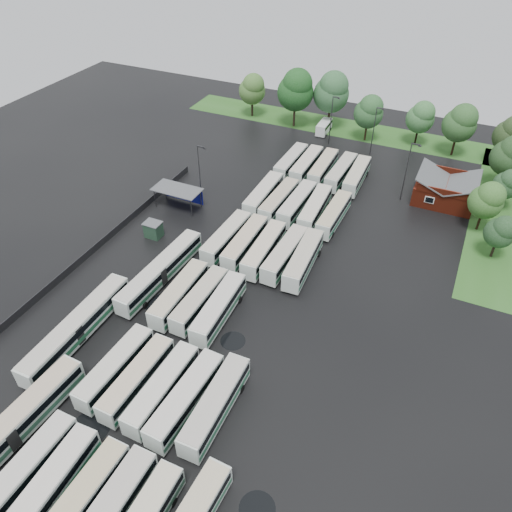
% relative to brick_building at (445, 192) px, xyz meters
% --- Properties ---
extents(ground, '(160.00, 160.00, 0.00)m').
position_rel_brick_building_xyz_m(ground, '(-24.00, -42.77, -1.87)').
color(ground, black).
rests_on(ground, ground).
extents(brick_building, '(10.07, 8.60, 5.39)m').
position_rel_brick_building_xyz_m(brick_building, '(0.00, 0.00, 0.00)').
color(brick_building, maroon).
rests_on(brick_building, ground).
extents(wash_shed, '(8.20, 4.20, 3.58)m').
position_rel_brick_building_xyz_m(wash_shed, '(-41.20, -20.74, 1.12)').
color(wash_shed, '#2D2D30').
rests_on(wash_shed, ground).
extents(utility_hut, '(2.70, 2.20, 2.62)m').
position_rel_brick_building_xyz_m(utility_hut, '(-40.20, -30.17, -0.55)').
color(utility_hut, '#1C3725').
rests_on(utility_hut, ground).
extents(grass_strip_north, '(80.00, 10.00, 0.01)m').
position_rel_brick_building_xyz_m(grass_strip_north, '(-22.00, 22.03, -1.86)').
color(grass_strip_north, '#2B5E1F').
rests_on(grass_strip_north, ground).
extents(grass_strip_east, '(10.00, 50.00, 0.01)m').
position_rel_brick_building_xyz_m(grass_strip_east, '(10.00, 0.03, -1.86)').
color(grass_strip_east, '#2B5E1F').
rests_on(grass_strip_east, ground).
extents(west_fence, '(0.10, 50.00, 1.20)m').
position_rel_brick_building_xyz_m(west_fence, '(-46.20, -34.77, -1.27)').
color(west_fence, '#2D2D30').
rests_on(west_fence, ground).
extents(bus_r0c0, '(2.57, 11.53, 3.20)m').
position_rel_brick_building_xyz_m(bus_r0c0, '(-28.44, -68.61, -0.10)').
color(bus_r0c0, silver).
rests_on(bus_r0c0, ground).
extents(bus_r0c1, '(2.94, 11.86, 3.28)m').
position_rel_brick_building_xyz_m(bus_r0c1, '(-25.24, -69.05, -0.06)').
color(bus_r0c1, silver).
rests_on(bus_r0c1, ground).
extents(bus_r0c2, '(2.64, 11.63, 3.23)m').
position_rel_brick_building_xyz_m(bus_r0c2, '(-21.81, -68.87, -0.09)').
color(bus_r0c2, silver).
rests_on(bus_r0c2, ground).
extents(bus_r1c0, '(2.79, 11.59, 3.21)m').
position_rel_brick_building_xyz_m(bus_r1c0, '(-28.40, -55.21, -0.10)').
color(bus_r1c0, silver).
rests_on(bus_r1c0, ground).
extents(bus_r1c1, '(2.64, 11.49, 3.19)m').
position_rel_brick_building_xyz_m(bus_r1c1, '(-25.22, -55.45, -0.11)').
color(bus_r1c1, silver).
rests_on(bus_r1c1, ground).
extents(bus_r1c2, '(2.65, 11.75, 3.26)m').
position_rel_brick_building_xyz_m(bus_r1c2, '(-21.93, -55.42, -0.07)').
color(bus_r1c2, silver).
rests_on(bus_r1c2, ground).
extents(bus_r1c3, '(3.07, 12.15, 3.35)m').
position_rel_brick_building_xyz_m(bus_r1c3, '(-18.85, -55.49, -0.02)').
color(bus_r1c3, silver).
rests_on(bus_r1c3, ground).
extents(bus_r1c4, '(2.80, 12.18, 3.38)m').
position_rel_brick_building_xyz_m(bus_r1c4, '(-15.58, -54.83, -0.01)').
color(bus_r1c4, silver).
rests_on(bus_r1c4, ground).
extents(bus_r2c0, '(2.73, 11.89, 3.30)m').
position_rel_brick_building_xyz_m(bus_r2c0, '(-28.23, -41.64, -0.05)').
color(bus_r2c0, silver).
rests_on(bus_r2c0, ground).
extents(bus_r2c1, '(2.63, 11.50, 3.19)m').
position_rel_brick_building_xyz_m(bus_r2c1, '(-25.23, -41.42, -0.11)').
color(bus_r2c1, silver).
rests_on(bus_r2c1, ground).
extents(bus_r2c2, '(3.00, 12.01, 3.32)m').
position_rel_brick_building_xyz_m(bus_r2c2, '(-22.16, -41.82, -0.04)').
color(bus_r2c2, silver).
rests_on(bus_r2c2, ground).
extents(bus_r3c0, '(2.87, 11.94, 3.30)m').
position_rel_brick_building_xyz_m(bus_r3c0, '(-28.37, -27.75, -0.05)').
color(bus_r3c0, silver).
rests_on(bus_r3c0, ground).
extents(bus_r3c1, '(2.67, 11.94, 3.31)m').
position_rel_brick_building_xyz_m(bus_r3c1, '(-25.23, -27.73, -0.04)').
color(bus_r3c1, silver).
rests_on(bus_r3c1, ground).
extents(bus_r3c2, '(2.89, 12.06, 3.34)m').
position_rel_brick_building_xyz_m(bus_r3c2, '(-21.95, -28.08, -0.03)').
color(bus_r3c2, silver).
rests_on(bus_r3c2, ground).
extents(bus_r3c3, '(2.86, 12.00, 3.32)m').
position_rel_brick_building_xyz_m(bus_r3c3, '(-18.70, -27.81, -0.04)').
color(bus_r3c3, silver).
rests_on(bus_r3c3, ground).
extents(bus_r3c4, '(3.19, 12.25, 3.38)m').
position_rel_brick_building_xyz_m(bus_r3c4, '(-15.77, -27.87, -0.01)').
color(bus_r3c4, silver).
rests_on(bus_r3c4, ground).
extents(bus_r4c0, '(2.72, 12.11, 3.36)m').
position_rel_brick_building_xyz_m(bus_r4c0, '(-28.29, -14.12, -0.02)').
color(bus_r4c0, silver).
rests_on(bus_r4c0, ground).
extents(bus_r4c1, '(2.84, 11.73, 3.24)m').
position_rel_brick_building_xyz_m(bus_r4c1, '(-25.17, -14.57, -0.08)').
color(bus_r4c1, silver).
rests_on(bus_r4c1, ground).
extents(bus_r4c2, '(2.79, 11.95, 3.31)m').
position_rel_brick_building_xyz_m(bus_r4c2, '(-22.04, -14.28, -0.04)').
color(bus_r4c2, silver).
rests_on(bus_r4c2, ground).
extents(bus_r4c3, '(3.03, 11.98, 3.31)m').
position_rel_brick_building_xyz_m(bus_r4c3, '(-18.80, -14.43, -0.05)').
color(bus_r4c3, silver).
rests_on(bus_r4c3, ground).
extents(bus_r4c4, '(2.63, 11.57, 3.21)m').
position_rel_brick_building_xyz_m(bus_r4c4, '(-15.42, -14.71, -0.10)').
color(bus_r4c4, silver).
rests_on(bus_r4c4, ground).
extents(bus_r5c0, '(2.63, 11.65, 3.23)m').
position_rel_brick_building_xyz_m(bus_r5c0, '(-28.48, -0.83, -0.09)').
color(bus_r5c0, silver).
rests_on(bus_r5c0, ground).
extents(bus_r5c1, '(2.56, 11.90, 3.31)m').
position_rel_brick_building_xyz_m(bus_r5c1, '(-25.34, -0.85, -0.04)').
color(bus_r5c1, silver).
rests_on(bus_r5c1, ground).
extents(bus_r5c2, '(2.61, 11.60, 3.22)m').
position_rel_brick_building_xyz_m(bus_r5c2, '(-22.14, -0.49, -0.09)').
color(bus_r5c2, silver).
rests_on(bus_r5c2, ground).
extents(bus_r5c3, '(2.87, 11.76, 3.25)m').
position_rel_brick_building_xyz_m(bus_r5c3, '(-18.61, -0.68, -0.08)').
color(bus_r5c3, silver).
rests_on(bus_r5c3, ground).
extents(bus_r5c4, '(2.80, 11.72, 3.25)m').
position_rel_brick_building_xyz_m(bus_r5c4, '(-15.54, -0.84, -0.08)').
color(bus_r5c4, silver).
rests_on(bus_r5c4, ground).
extents(artic_bus_west_a, '(3.39, 18.12, 3.34)m').
position_rel_brick_building_xyz_m(artic_bus_west_a, '(-33.04, -66.04, -0.01)').
color(artic_bus_west_a, silver).
rests_on(artic_bus_west_a, ground).
extents(artic_bus_west_b, '(3.23, 17.55, 3.24)m').
position_rel_brick_building_xyz_m(artic_bus_west_b, '(-33.17, -38.65, -0.07)').
color(artic_bus_west_b, silver).
rests_on(artic_bus_west_b, ground).
extents(artic_bus_west_c, '(2.75, 18.12, 3.36)m').
position_rel_brick_building_xyz_m(artic_bus_west_c, '(-36.45, -52.23, -0.00)').
color(artic_bus_west_c, silver).
rests_on(artic_bus_west_c, ground).
extents(minibus, '(2.24, 5.70, 2.47)m').
position_rel_brick_building_xyz_m(minibus, '(-28.13, 17.80, -0.50)').
color(minibus, white).
rests_on(minibus, ground).
extents(tree_north_0, '(6.05, 6.05, 10.03)m').
position_rel_brick_building_xyz_m(tree_north_0, '(-46.15, 19.47, 4.58)').
color(tree_north_0, '#2E2018').
rests_on(tree_north_0, ground).
extents(tree_north_1, '(7.87, 7.87, 13.03)m').
position_rel_brick_building_xyz_m(tree_north_1, '(-35.21, 18.21, 6.52)').
color(tree_north_1, '#37281D').
rests_on(tree_north_1, ground).
extents(tree_north_2, '(7.68, 7.68, 12.72)m').
position_rel_brick_building_xyz_m(tree_north_2, '(-27.97, 20.83, 6.32)').
color(tree_north_2, black).
rests_on(tree_north_2, ground).
extents(tree_north_3, '(6.07, 6.07, 10.05)m').
position_rel_brick_building_xyz_m(tree_north_3, '(-18.80, 17.94, 4.60)').
color(tree_north_3, '#312415').
rests_on(tree_north_3, ground).
extents(tree_north_4, '(5.73, 5.73, 9.49)m').
position_rel_brick_building_xyz_m(tree_north_4, '(-8.67, 20.48, 4.24)').
color(tree_north_4, black).
rests_on(tree_north_4, ground).
extents(tree_north_5, '(6.58, 6.58, 10.90)m').
position_rel_brick_building_xyz_m(tree_north_5, '(-0.94, 18.66, 5.15)').
color(tree_north_5, black).
rests_on(tree_north_5, ground).
extents(tree_north_6, '(6.28, 6.28, 10.41)m').
position_rel_brick_building_xyz_m(tree_north_6, '(8.43, 18.08, 4.83)').
color(tree_north_6, black).
rests_on(tree_north_6, ground).
extents(tree_east_0, '(4.49, 4.47, 7.41)m').
position_rel_brick_building_xyz_m(tree_east_0, '(9.22, -13.07, 2.90)').
color(tree_east_0, black).
rests_on(tree_east_0, ground).
extents(tree_east_1, '(5.37, 5.37, 8.89)m').
position_rel_brick_building_xyz_m(tree_east_1, '(6.50, -6.54, 3.85)').
color(tree_east_1, black).
rests_on(tree_east_1, ground).
extents(tree_east_2, '(4.61, 4.58, 7.58)m').
position_rel_brick_building_xyz_m(tree_east_2, '(9.24, 1.74, 3.01)').
color(tree_east_2, black).
rests_on(tree_east_2, ground).
extents(tree_east_3, '(6.46, 6.46, 10.69)m').
position_rel_brick_building_xyz_m(tree_east_3, '(8.77, 8.37, 5.01)').
color(tree_east_3, '#3A2217').
rests_on(tree_east_3, ground).
extents(lamp_post_ne, '(1.67, 0.33, 10.87)m').
position_rel_brick_building_xyz_m(lamp_post_ne, '(-6.74, -2.66, 4.45)').
color(lamp_post_ne, '#2D2D30').
rests_on(lamp_post_ne, ground).
extents(lamp_post_nw, '(1.65, 0.32, 10.68)m').
position_rel_brick_building_xyz_m(lamp_post_nw, '(-38.38, -17.87, 4.34)').
color(lamp_post_nw, '#2D2D30').
rests_on(lamp_post_nw, ground).
extents(lamp_post_back_w, '(1.58, 0.31, 10.23)m').
position_rel_brick_building_xyz_m(lamp_post_back_w, '(-25.26, 13.11, 4.08)').
color(lamp_post_back_w, '#2D2D30').
rests_on(lamp_post_back_w, ground).
extents(lamp_post_back_e, '(1.53, 0.30, 9.96)m').
position_rel_brick_building_xyz_m(lamp_post_back_e, '(-16.07, 11.96, 3.92)').
color(lamp_post_back_e, '#2D2D30').
rests_on(lamp_post_back_e, ground).
extents(puddle_0, '(4.26, 4.26, 0.01)m').
position_rel_brick_building_xyz_m(puddle_0, '(-26.99, -61.78, -1.86)').
color(puddle_0, black).
rests_on(puddle_0, ground).
extents(puddle_1, '(3.09, 3.09, 0.01)m').
position_rel_brick_building_xyz_m(puddle_1, '(-17.87, -63.29, -1.86)').
color(puddle_1, black).
rests_on(puddle_1, ground).
extents(puddle_2, '(5.32, 5.32, 0.01)m').
position_rel_brick_building_xyz_m(puddle_2, '(-29.79, -42.88, -1.86)').
color(puddle_2, black).
rests_on(puddle_2, ground).
extents(puddle_3, '(3.19, 3.19, 0.01)m').
position_rel_brick_building_xyz_m(puddle_3, '(-18.77, -44.60, -1.86)').
color(puddle_3, black).
rests_on(puddle_3, ground).
extents(puddle_4, '(3.47, 3.47, 0.01)m').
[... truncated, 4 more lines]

